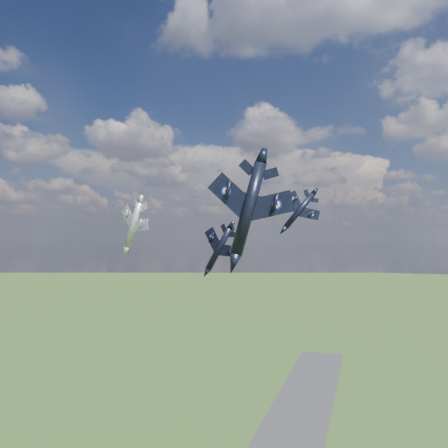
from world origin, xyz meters
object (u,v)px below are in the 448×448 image
(jet_high_navy, at_px, (299,211))
(jet_left_silver, at_px, (133,225))
(jet_right_navy, at_px, (248,209))
(jet_lead_navy, at_px, (219,249))

(jet_high_navy, xyz_separation_m, jet_left_silver, (-32.64, -18.95, -3.55))
(jet_high_navy, relative_size, jet_left_silver, 0.98)
(jet_high_navy, bearing_deg, jet_right_navy, -108.28)
(jet_right_navy, height_order, jet_high_navy, jet_high_navy)
(jet_lead_navy, height_order, jet_right_navy, jet_right_navy)
(jet_lead_navy, xyz_separation_m, jet_right_navy, (13.74, -29.25, 5.56))
(jet_right_navy, bearing_deg, jet_high_navy, 78.11)
(jet_right_navy, bearing_deg, jet_lead_navy, 101.38)
(jet_lead_navy, distance_m, jet_right_navy, 32.79)
(jet_right_navy, relative_size, jet_left_silver, 1.09)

